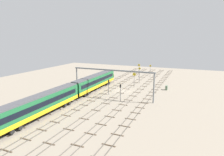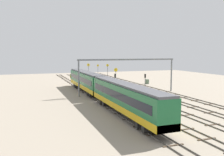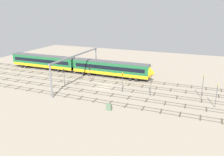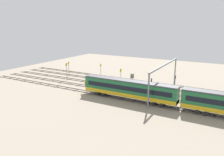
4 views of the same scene
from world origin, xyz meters
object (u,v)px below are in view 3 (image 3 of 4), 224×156
train (76,65)px  signal_light_trackside_approach (90,72)px  relay_cabinet (109,107)px  speed_sign_mid_trackside (217,92)px  signal_light_trackside_departure (64,75)px  speed_sign_distant_end (151,81)px  overhead_gantry (77,61)px  speed_sign_far_trackside (122,79)px  speed_sign_near_foreground (203,83)px

train → signal_light_trackside_approach: (8.28, -6.38, 0.31)m
train → relay_cabinet: train is taller
train → signal_light_trackside_approach: size_ratio=11.13×
speed_sign_mid_trackside → signal_light_trackside_departure: (-37.25, -0.22, -0.26)m
train → speed_sign_distant_end: size_ratio=8.39×
train → overhead_gantry: (5.63, -8.67, 3.78)m
signal_light_trackside_departure → speed_sign_far_trackside: bearing=3.9°
signal_light_trackside_departure → relay_cabinet: size_ratio=3.35×
speed_sign_far_trackside → signal_light_trackside_departure: (-16.11, -1.09, -0.42)m
overhead_gantry → speed_sign_far_trackside: overhead_gantry is taller
train → signal_light_trackside_departure: train is taller
relay_cabinet → speed_sign_far_trackside: bearing=95.2°
speed_sign_far_trackside → signal_light_trackside_approach: speed_sign_far_trackside is taller
overhead_gantry → speed_sign_near_foreground: (32.29, 1.28, -2.68)m
signal_light_trackside_approach → speed_sign_distant_end: bearing=-13.3°
speed_sign_near_foreground → relay_cabinet: 22.62m
overhead_gantry → speed_sign_near_foreground: size_ratio=4.16×
speed_sign_mid_trackside → speed_sign_distant_end: bearing=176.0°
overhead_gantry → speed_sign_distant_end: overhead_gantry is taller
signal_light_trackside_approach → relay_cabinet: (12.29, -15.20, -2.26)m
speed_sign_near_foreground → speed_sign_far_trackside: 18.65m
speed_sign_far_trackside → relay_cabinet: bearing=-84.8°
train → speed_sign_mid_trackside: (40.73, -11.72, 0.67)m
signal_light_trackside_approach → speed_sign_near_foreground: bearing=-2.0°
train → signal_light_trackside_departure: size_ratio=10.72×
speed_sign_near_foreground → signal_light_trackside_departure: bearing=-172.5°
overhead_gantry → signal_light_trackside_approach: size_ratio=5.29×
train → speed_sign_mid_trackside: speed_sign_mid_trackside is taller
overhead_gantry → signal_light_trackside_approach: overhead_gantry is taller
train → speed_sign_far_trackside: (19.60, -10.85, 0.84)m
signal_light_trackside_departure → relay_cabinet: 19.76m
speed_sign_far_trackside → speed_sign_distant_end: (7.10, 0.11, 0.23)m
speed_sign_distant_end → signal_light_trackside_approach: size_ratio=1.33×
relay_cabinet → signal_light_trackside_approach: bearing=128.9°
signal_light_trackside_departure → overhead_gantry: bearing=56.7°
speed_sign_distant_end → signal_light_trackside_departure: (-23.21, -1.20, -0.65)m
speed_sign_mid_trackside → speed_sign_far_trackside: speed_sign_mid_trackside is taller
speed_sign_far_trackside → signal_light_trackside_approach: bearing=158.4°
speed_sign_near_foreground → signal_light_trackside_approach: size_ratio=1.27×
speed_sign_distant_end → signal_light_trackside_departure: size_ratio=1.28×
speed_sign_mid_trackside → signal_light_trackside_approach: size_ratio=1.17×
train → overhead_gantry: size_ratio=2.11×
train → speed_sign_mid_trackside: 42.39m
speed_sign_mid_trackside → signal_light_trackside_approach: bearing=170.7°
overhead_gantry → speed_sign_mid_trackside: size_ratio=4.51×
speed_sign_far_trackside → relay_cabinet: size_ratio=3.68×
overhead_gantry → speed_sign_distant_end: 21.34m
train → signal_light_trackside_departure: bearing=-73.7°
signal_light_trackside_departure → relay_cabinet: bearing=-29.4°
speed_sign_mid_trackside → signal_light_trackside_departure: speed_sign_mid_trackside is taller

